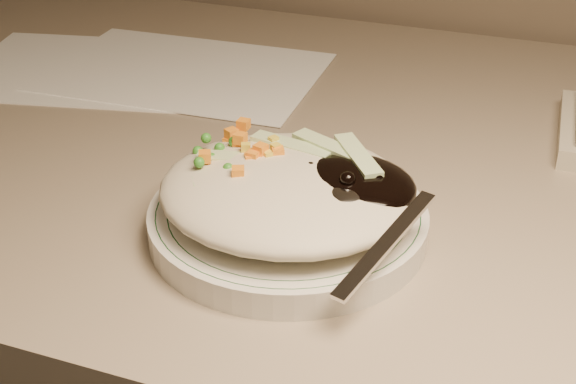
% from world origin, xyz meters
% --- Properties ---
extents(desk, '(1.40, 0.70, 0.74)m').
position_xyz_m(desk, '(0.00, 1.38, 0.54)').
color(desk, gray).
rests_on(desk, ground).
extents(plate, '(0.21, 0.21, 0.02)m').
position_xyz_m(plate, '(-0.09, 1.21, 0.75)').
color(plate, silver).
rests_on(plate, desk).
extents(plate_rim, '(0.20, 0.20, 0.00)m').
position_xyz_m(plate_rim, '(-0.09, 1.21, 0.76)').
color(plate_rim, '#144723').
rests_on(plate_rim, plate).
extents(meal, '(0.21, 0.19, 0.05)m').
position_xyz_m(meal, '(-0.09, 1.21, 0.78)').
color(meal, beige).
rests_on(meal, plate).
extents(papers, '(0.42, 0.27, 0.00)m').
position_xyz_m(papers, '(-0.37, 1.47, 0.74)').
color(papers, white).
rests_on(papers, desk).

